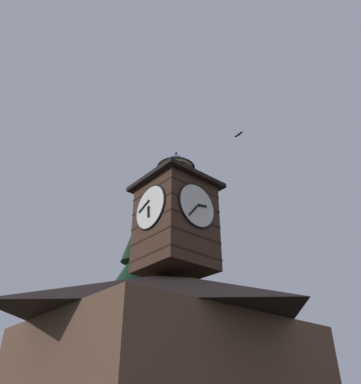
# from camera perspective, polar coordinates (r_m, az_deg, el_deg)

# --- Properties ---
(building_main) EXTENTS (12.43, 11.43, 7.34)m
(building_main) POSITION_cam_1_polar(r_m,az_deg,el_deg) (19.44, -2.30, -22.45)
(building_main) COLOR brown
(building_main) RESTS_ON ground_plane
(clock_tower) EXTENTS (4.19, 4.19, 7.70)m
(clock_tower) POSITION_cam_1_polar(r_m,az_deg,el_deg) (21.13, -0.76, -3.84)
(clock_tower) COLOR #422B1E
(clock_tower) RESTS_ON building_main
(pine_tree_behind) EXTENTS (5.56, 5.56, 12.76)m
(pine_tree_behind) POSITION_cam_1_polar(r_m,az_deg,el_deg) (25.38, -7.87, -20.28)
(pine_tree_behind) COLOR #473323
(pine_tree_behind) RESTS_ON ground_plane
(moon) EXTENTS (2.12, 2.12, 2.12)m
(moon) POSITION_cam_1_polar(r_m,az_deg,el_deg) (62.81, -15.04, -21.77)
(moon) COLOR silver
(flying_bird_high) EXTENTS (0.22, 0.74, 0.12)m
(flying_bird_high) POSITION_cam_1_polar(r_m,az_deg,el_deg) (28.04, 8.81, 8.61)
(flying_bird_high) COLOR black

